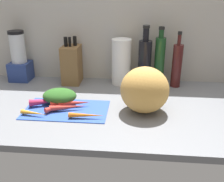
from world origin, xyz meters
The scene contains 19 objects.
ground_plane centered at (0.00, 0.00, -1.50)cm, with size 170.00×80.00×3.00cm, color slate.
wall_back centered at (0.00, 38.50, 30.00)cm, with size 170.00×3.00×60.00cm, color #BCB7AD.
cutting_board centered at (-27.81, -8.83, 0.40)cm, with size 39.89×23.50×0.80cm, color #2D51B7.
carrot_0 centered at (-40.85, -16.77, 1.86)cm, with size 2.13×2.13×12.36cm, color orange.
carrot_1 centered at (-29.11, -5.77, 2.48)cm, with size 3.35×3.35×14.04cm, color red.
carrot_2 centered at (-32.24, -9.95, 2.08)cm, with size 2.56×2.56×12.07cm, color red.
carrot_3 centered at (-26.68, -9.89, 2.18)cm, with size 2.75×2.75×17.08cm, color red.
carrot_4 centered at (-16.48, -16.86, 1.98)cm, with size 2.36×2.36×16.07cm, color orange.
carrot_5 centered at (-24.42, -5.67, 2.47)cm, with size 3.34×3.34×15.47cm, color red.
carrot_6 centered at (-37.02, -1.82, 1.83)cm, with size 2.05×2.05×16.99cm, color #B2264C.
carrot_7 centered at (-40.08, -6.17, 2.54)cm, with size 3.48×3.48×13.05cm, color #B2264C.
carrot_greens_pile centered at (-32.69, -2.27, 4.39)cm, with size 16.97×13.05×7.18cm, color #2D6023.
winter_squash centered at (9.19, -6.20, 10.85)cm, with size 22.64×21.40×21.71cm, color gold.
knife_block centered at (-33.49, 28.58, 11.58)cm, with size 10.26×14.26×28.11cm.
blender_appliance centered at (-66.53, 30.19, 13.21)cm, with size 12.21×12.21×30.68cm.
paper_towel_roll centered at (-3.81, 29.50, 13.53)cm, with size 11.31×11.31×27.06cm, color white.
bottle_0 centered at (9.79, 27.56, 14.49)cm, with size 7.51×7.51×35.31cm.
bottle_1 centered at (18.26, 28.42, 15.12)cm, with size 5.89×5.89×34.55cm.
bottle_2 centered at (28.25, 27.93, 13.02)cm, with size 5.70×5.70×32.09cm.
Camera 1 is at (4.51, -118.36, 56.74)cm, focal length 41.72 mm.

